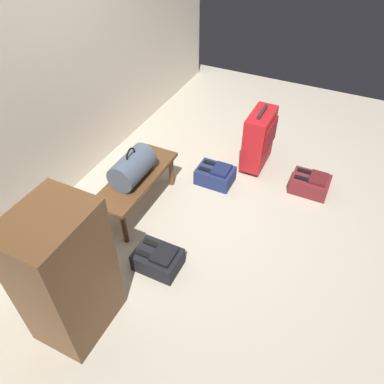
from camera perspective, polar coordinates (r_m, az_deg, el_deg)
name	(u,v)px	position (r m, az deg, el deg)	size (l,w,h in m)	color
ground_plane	(213,224)	(3.55, 3.25, -4.96)	(6.60, 6.60, 0.00)	#B2A893
back_wall	(45,50)	(3.55, -21.77, 19.73)	(6.00, 0.10, 2.80)	silver
bench	(137,181)	(3.53, -8.53, 1.68)	(1.00, 0.36, 0.39)	brown
duffel_bag_slate	(132,167)	(3.39, -9.17, 3.78)	(0.44, 0.26, 0.34)	#475160
cell_phone	(148,157)	(3.70, -6.77, 5.33)	(0.07, 0.14, 0.01)	#191E4C
suitcase_upright_red	(259,138)	(4.08, 10.30, 8.14)	(0.48, 0.25, 0.70)	red
backpack_maroon	(310,184)	(4.02, 17.78, 1.24)	(0.28, 0.38, 0.21)	maroon
backpack_navy	(215,175)	(3.94, 3.63, 2.64)	(0.28, 0.38, 0.21)	navy
backpack_dark	(158,259)	(3.17, -5.25, -10.26)	(0.28, 0.38, 0.21)	black
side_cabinet	(66,275)	(2.63, -18.92, -12.06)	(0.56, 0.44, 1.10)	brown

